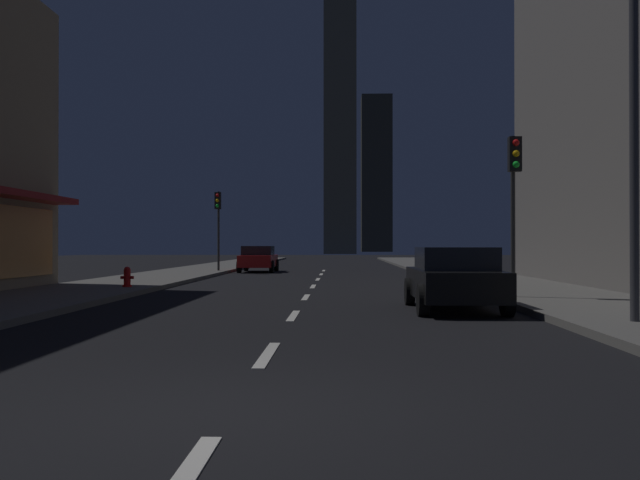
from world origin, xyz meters
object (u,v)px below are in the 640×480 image
(car_parked_near, at_px, (454,278))
(fire_hydrant_far_left, at_px, (127,277))
(street_lamp_right, at_px, (587,44))
(traffic_light_far_left, at_px, (218,213))
(car_parked_far, at_px, (258,259))
(traffic_light_near_right, at_px, (514,180))

(car_parked_near, distance_m, fire_hydrant_far_left, 11.39)
(fire_hydrant_far_left, distance_m, street_lamp_right, 15.64)
(car_parked_near, bearing_deg, street_lamp_right, -63.27)
(fire_hydrant_far_left, distance_m, traffic_light_far_left, 14.65)
(car_parked_near, bearing_deg, fire_hydrant_far_left, 146.54)
(car_parked_far, height_order, traffic_light_far_left, traffic_light_far_left)
(car_parked_far, relative_size, traffic_light_far_left, 1.01)
(street_lamp_right, bearing_deg, traffic_light_near_right, 88.80)
(car_parked_far, distance_m, traffic_light_far_left, 3.71)
(fire_hydrant_far_left, relative_size, street_lamp_right, 0.10)
(traffic_light_near_right, relative_size, traffic_light_far_left, 1.00)
(car_parked_far, distance_m, fire_hydrant_far_left, 16.59)
(fire_hydrant_far_left, bearing_deg, street_lamp_right, -41.02)
(traffic_light_far_left, relative_size, street_lamp_right, 0.64)
(traffic_light_near_right, bearing_deg, fire_hydrant_far_left, 160.24)
(street_lamp_right, bearing_deg, car_parked_far, 108.89)
(traffic_light_near_right, bearing_deg, street_lamp_right, -91.20)
(traffic_light_far_left, xyz_separation_m, street_lamp_right, (10.88, -24.20, 1.87))
(car_parked_near, height_order, street_lamp_right, street_lamp_right)
(traffic_light_near_right, height_order, traffic_light_far_left, same)
(car_parked_far, relative_size, street_lamp_right, 0.64)
(car_parked_near, bearing_deg, car_parked_far, 107.59)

